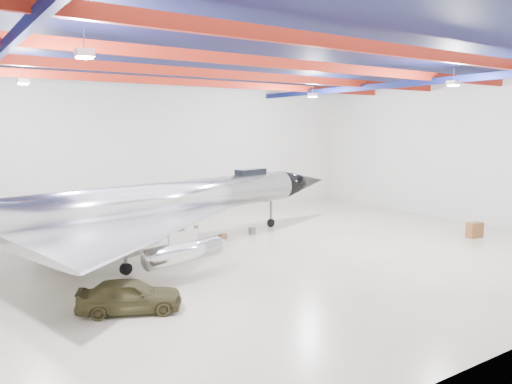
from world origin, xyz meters
TOP-DOWN VIEW (x-y plane):
  - floor at (0.00, 0.00)m, footprint 40.00×40.00m
  - wall_back at (0.00, 15.00)m, footprint 40.00×0.00m
  - wall_right at (20.00, 0.00)m, footprint 0.00×30.00m
  - ceiling at (0.00, 0.00)m, footprint 40.00×40.00m
  - ceiling_structure at (0.00, 0.00)m, footprint 39.50×29.50m
  - jet_aircraft at (-3.23, 3.82)m, footprint 29.74×20.66m
  - jeep at (-8.32, -4.79)m, footprint 4.36×3.12m
  - desk at (15.36, -4.40)m, footprint 1.16×0.68m
  - crate_ply at (-5.08, 6.00)m, footprint 0.62×0.57m
  - toolbox_red at (-1.67, 8.55)m, footprint 0.58×0.52m
  - engine_drum at (3.69, 4.71)m, footprint 0.59×0.59m
  - crate_small at (-7.41, 8.42)m, footprint 0.52×0.47m
  - oil_barrel at (1.19, 4.43)m, footprint 0.61×0.55m
  - spares_box at (1.15, 8.14)m, footprint 0.38×0.38m

SIDE VIEW (x-z plane):
  - floor at x=0.00m, z-range 0.00..0.00m
  - crate_small at x=-7.41m, z-range 0.00..0.29m
  - spares_box at x=1.15m, z-range 0.00..0.31m
  - toolbox_red at x=-1.67m, z-range 0.00..0.34m
  - crate_ply at x=-5.08m, z-range 0.00..0.35m
  - oil_barrel at x=1.19m, z-range 0.00..0.35m
  - engine_drum at x=3.69m, z-range 0.00..0.47m
  - desk at x=15.36m, z-range 0.00..1.01m
  - jeep at x=-8.32m, z-range 0.00..1.38m
  - jet_aircraft at x=-3.23m, z-range -1.41..6.80m
  - wall_back at x=0.00m, z-range -14.50..25.50m
  - wall_right at x=20.00m, z-range -9.50..20.50m
  - ceiling_structure at x=0.00m, z-range 9.79..10.86m
  - ceiling at x=0.00m, z-range 11.00..11.00m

